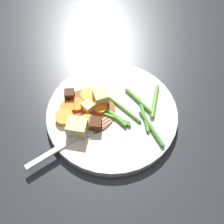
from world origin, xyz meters
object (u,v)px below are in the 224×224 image
potato_chunk_0 (101,97)px  potato_chunk_1 (88,107)px  carrot_slice_3 (64,116)px  carrot_slice_0 (67,108)px  meat_chunk_0 (70,95)px  dinner_plate (112,114)px  carrot_slice_1 (77,105)px  carrot_slice_2 (100,108)px  potato_chunk_2 (77,127)px  fork (72,140)px  carrot_slice_5 (87,123)px  carrot_slice_4 (89,95)px  meat_chunk_1 (96,124)px

potato_chunk_0 → potato_chunk_1: potato_chunk_0 is taller
carrot_slice_3 → carrot_slice_0: bearing=-114.5°
meat_chunk_0 → dinner_plate: bearing=147.8°
carrot_slice_3 → carrot_slice_1: bearing=-140.6°
dinner_plate → carrot_slice_2: carrot_slice_2 is taller
carrot_slice_1 → potato_chunk_2: 0.06m
dinner_plate → potato_chunk_1: potato_chunk_1 is taller
carrot_slice_1 → potato_chunk_1: potato_chunk_1 is taller
carrot_slice_3 → potato_chunk_1: size_ratio=1.63×
meat_chunk_0 → fork: meat_chunk_0 is taller
carrot_slice_0 → carrot_slice_2: (-0.06, 0.01, 0.00)m
carrot_slice_0 → carrot_slice_2: bearing=168.8°
carrot_slice_1 → potato_chunk_1: size_ratio=1.44×
carrot_slice_2 → fork: carrot_slice_2 is taller
carrot_slice_3 → carrot_slice_5: 0.05m
carrot_slice_2 → potato_chunk_0: size_ratio=0.87×
carrot_slice_4 → meat_chunk_1: bearing=91.5°
meat_chunk_1 → carrot_slice_3: bearing=-29.1°
potato_chunk_0 → carrot_slice_5: bearing=55.6°
carrot_slice_1 → potato_chunk_0: 0.05m
meat_chunk_1 → carrot_slice_0: bearing=-44.9°
carrot_slice_3 → potato_chunk_0: size_ratio=1.18×
fork → carrot_slice_2: bearing=-136.9°
potato_chunk_1 → meat_chunk_0: (0.03, -0.03, 0.00)m
carrot_slice_1 → meat_chunk_1: size_ratio=1.36×
carrot_slice_0 → meat_chunk_0: bearing=-105.9°
dinner_plate → carrot_slice_0: size_ratio=9.03×
carrot_slice_4 → potato_chunk_0: 0.03m
carrot_slice_5 → potato_chunk_1: (-0.01, -0.03, 0.00)m
potato_chunk_2 → carrot_slice_4: bearing=-113.3°
carrot_slice_1 → meat_chunk_0: size_ratio=1.50×
carrot_slice_1 → carrot_slice_2: (-0.04, 0.02, 0.00)m
dinner_plate → carrot_slice_1: size_ratio=8.34×
dinner_plate → carrot_slice_2: 0.03m
carrot_slice_2 → meat_chunk_0: meat_chunk_0 is taller
dinner_plate → carrot_slice_5: bearing=21.1°
carrot_slice_0 → meat_chunk_1: bearing=135.1°
carrot_slice_0 → carrot_slice_3: same height
carrot_slice_1 → carrot_slice_3: bearing=39.4°
carrot_slice_1 → carrot_slice_2: carrot_slice_2 is taller
carrot_slice_2 → meat_chunk_1: bearing=67.5°
carrot_slice_5 → potato_chunk_2: (0.02, 0.01, 0.01)m
carrot_slice_1 → carrot_slice_4: carrot_slice_4 is taller
fork → dinner_plate: bearing=-149.6°
carrot_slice_4 → carrot_slice_1: bearing=33.9°
potato_chunk_1 → potato_chunk_2: potato_chunk_2 is taller
carrot_slice_5 → fork: size_ratio=0.18×
potato_chunk_0 → carrot_slice_4: bearing=-36.0°
carrot_slice_2 → meat_chunk_0: bearing=-35.4°
carrot_slice_2 → carrot_slice_5: carrot_slice_5 is taller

